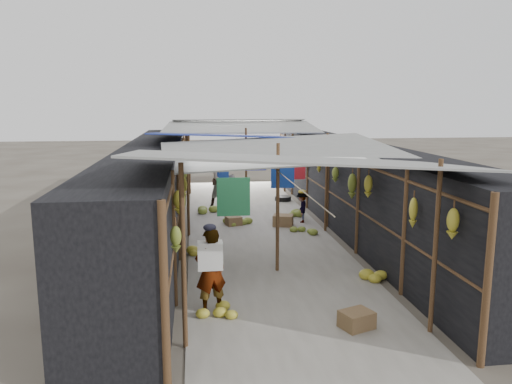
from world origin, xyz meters
name	(u,v)px	position (x,y,z in m)	size (l,w,h in m)	color
ground	(311,340)	(0.00, 0.00, 0.00)	(80.00, 80.00, 0.00)	#6B6356
aisle_slab	(256,228)	(0.00, 6.50, 0.01)	(3.60, 16.00, 0.02)	#9E998E
stall_left	(153,189)	(-2.70, 6.50, 1.15)	(1.40, 15.00, 2.30)	black
stall_right	(353,185)	(2.70, 6.50, 1.15)	(1.40, 15.00, 2.30)	black
crate_near	(357,320)	(0.76, 0.26, 0.14)	(0.46, 0.37, 0.28)	brown
crate_mid	(283,221)	(0.78, 6.68, 0.16)	(0.53, 0.43, 0.32)	brown
crate_back	(234,221)	(-0.57, 6.91, 0.13)	(0.41, 0.33, 0.26)	brown
black_basin	(283,199)	(1.41, 10.22, 0.08)	(0.57, 0.57, 0.17)	black
vendor_elderly	(210,270)	(-1.40, 1.17, 0.71)	(0.51, 0.34, 1.41)	silver
shopper_blue	(222,180)	(-0.73, 9.42, 0.92)	(0.89, 0.70, 1.84)	#1F479E
vendor_seated	(302,208)	(1.37, 7.00, 0.45)	(0.58, 0.33, 0.89)	#554E49
market_canopy	(256,139)	(0.03, 6.82, 2.41)	(5.62, 15.20, 2.77)	brown
hanging_bananas	(258,168)	(0.11, 6.89, 1.62)	(3.96, 13.84, 0.83)	olive
floor_bananas	(253,237)	(-0.25, 5.09, 0.15)	(3.84, 8.11, 0.36)	olive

